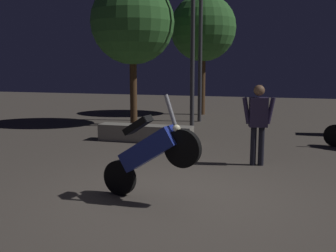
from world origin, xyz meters
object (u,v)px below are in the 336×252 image
object	(u,v)px
motorcycle_blue_foreground	(149,153)
streetlamp_near	(201,23)
person_rider_beside	(258,118)
streetlamp_far	(193,17)

from	to	relation	value
motorcycle_blue_foreground	streetlamp_near	distance (m)	9.09
motorcycle_blue_foreground	person_rider_beside	bearing A→B (deg)	73.09
person_rider_beside	streetlamp_far	world-z (taller)	streetlamp_far
streetlamp_near	streetlamp_far	bearing A→B (deg)	-88.26
streetlamp_near	streetlamp_far	distance (m)	1.46
motorcycle_blue_foreground	streetlamp_near	bearing A→B (deg)	108.24
person_rider_beside	streetlamp_near	world-z (taller)	streetlamp_near
person_rider_beside	streetlamp_near	distance (m)	6.92
person_rider_beside	streetlamp_far	size ratio (longest dim) A/B	0.29
person_rider_beside	streetlamp_far	distance (m)	5.71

